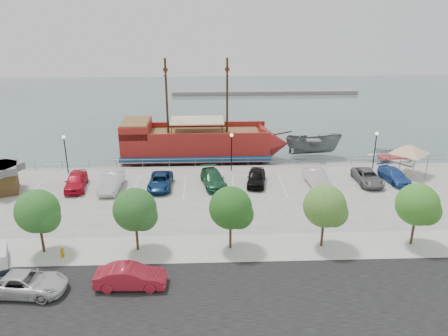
{
  "coord_description": "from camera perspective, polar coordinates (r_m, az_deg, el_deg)",
  "views": [
    {
      "loc": [
        -2.64,
        -38.92,
        17.48
      ],
      "look_at": [
        -1.0,
        2.0,
        2.0
      ],
      "focal_mm": 35.0,
      "sensor_mm": 36.0,
      "label": 1
    }
  ],
  "objects": [
    {
      "name": "tree_b",
      "position": [
        34.38,
        -22.97,
        -5.42
      ],
      "size": [
        3.3,
        3.2,
        5.0
      ],
      "color": "#473321",
      "rests_on": "sidewalk"
    },
    {
      "name": "tree_f",
      "position": [
        35.81,
        24.18,
        -4.57
      ],
      "size": [
        3.3,
        3.2,
        5.0
      ],
      "color": "#473321",
      "rests_on": "sidewalk"
    },
    {
      "name": "lamp_post_left",
      "position": [
        50.1,
        -20.06,
        2.55
      ],
      "size": [
        0.36,
        0.36,
        4.28
      ],
      "color": "black",
      "rests_on": "land_slab"
    },
    {
      "name": "ground",
      "position": [
        43.16,
        1.44,
        -4.65
      ],
      "size": [
        160.0,
        160.0,
        0.0
      ],
      "primitive_type": "plane",
      "color": "#455754"
    },
    {
      "name": "fire_hydrant",
      "position": [
        34.59,
        -20.38,
        -10.28
      ],
      "size": [
        0.27,
        0.27,
        0.78
      ],
      "rotation": [
        0.0,
        0.0,
        0.36
      ],
      "color": "#C48206",
      "rests_on": "sidewalk"
    },
    {
      "name": "lamp_post_mid",
      "position": [
        47.76,
        0.98,
        2.98
      ],
      "size": [
        0.36,
        0.36,
        4.28
      ],
      "color": "black",
      "rests_on": "land_slab"
    },
    {
      "name": "shed",
      "position": [
        47.94,
        -27.23,
        -1.15
      ],
      "size": [
        4.4,
        4.4,
        2.83
      ],
      "rotation": [
        0.0,
        0.0,
        0.35
      ],
      "color": "#4C381C",
      "rests_on": "land_slab"
    },
    {
      "name": "parked_car_h",
      "position": [
        48.85,
        21.34,
        -0.91
      ],
      "size": [
        2.51,
        4.83,
        1.34
      ],
      "primitive_type": "imported",
      "rotation": [
        0.0,
        0.0,
        0.14
      ],
      "color": "#274D9F",
      "rests_on": "land_slab"
    },
    {
      "name": "parked_car_b",
      "position": [
        44.91,
        -14.49,
        -1.76
      ],
      "size": [
        1.89,
        5.05,
        1.65
      ],
      "primitive_type": "imported",
      "rotation": [
        0.0,
        0.0,
        -0.03
      ],
      "color": "silver",
      "rests_on": "land_slab"
    },
    {
      "name": "tree_d",
      "position": [
        32.19,
        1.13,
        -5.44
      ],
      "size": [
        3.3,
        3.2,
        5.0
      ],
      "color": "#473321",
      "rests_on": "sidewalk"
    },
    {
      "name": "canopy_tent",
      "position": [
        50.62,
        23.17,
        2.83
      ],
      "size": [
        4.78,
        4.78,
        3.89
      ],
      "rotation": [
        0.0,
        0.0,
        -0.03
      ],
      "color": "slate",
      "rests_on": "land_slab"
    },
    {
      "name": "dock_west",
      "position": [
        52.93,
        -15.61,
        -0.31
      ],
      "size": [
        6.72,
        4.21,
        0.37
      ],
      "primitive_type": "cube",
      "rotation": [
        0.0,
        0.0,
        0.39
      ],
      "color": "gray",
      "rests_on": "ground"
    },
    {
      "name": "lamp_post_right",
      "position": [
        51.2,
        19.19,
        3.03
      ],
      "size": [
        0.36,
        0.36,
        4.28
      ],
      "color": "black",
      "rests_on": "land_slab"
    },
    {
      "name": "parked_car_a",
      "position": [
        46.19,
        -18.78,
        -1.6
      ],
      "size": [
        2.47,
        4.97,
        1.63
      ],
      "primitive_type": "imported",
      "rotation": [
        0.0,
        0.0,
        0.12
      ],
      "color": "red",
      "rests_on": "land_slab"
    },
    {
      "name": "pirate_ship",
      "position": [
        54.07,
        -2.11,
        3.17
      ],
      "size": [
        20.9,
        5.94,
        13.16
      ],
      "rotation": [
        0.0,
        0.0,
        0.0
      ],
      "color": "maroon",
      "rests_on": "ground"
    },
    {
      "name": "tree_c",
      "position": [
        32.56,
        -11.32,
        -5.55
      ],
      "size": [
        3.3,
        3.2,
        5.0
      ],
      "color": "#473321",
      "rests_on": "sidewalk"
    },
    {
      "name": "dock_east",
      "position": [
        54.43,
        16.83,
        0.16
      ],
      "size": [
        6.97,
        2.25,
        0.39
      ],
      "primitive_type": "cube",
      "rotation": [
        0.0,
        0.0,
        -0.04
      ],
      "color": "gray",
      "rests_on": "ground"
    },
    {
      "name": "seawall_railing",
      "position": [
        49.77,
        0.88,
        0.79
      ],
      "size": [
        50.0,
        0.06,
        1.0
      ],
      "color": "gray",
      "rests_on": "land_slab"
    },
    {
      "name": "dock_mid",
      "position": [
        52.53,
        9.32,
        0.04
      ],
      "size": [
        6.53,
        2.54,
        0.36
      ],
      "primitive_type": "cube",
      "rotation": [
        0.0,
        0.0,
        0.12
      ],
      "color": "slate",
      "rests_on": "ground"
    },
    {
      "name": "parked_car_g",
      "position": [
        47.45,
        18.26,
        -1.12
      ],
      "size": [
        2.31,
        4.9,
        1.35
      ],
      "primitive_type": "imported",
      "rotation": [
        0.0,
        0.0,
        0.01
      ],
      "color": "slate",
      "rests_on": "land_slab"
    },
    {
      "name": "tree_e",
      "position": [
        33.32,
        13.28,
        -5.08
      ],
      "size": [
        3.3,
        3.2,
        5.0
      ],
      "color": "#473321",
      "rests_on": "sidewalk"
    },
    {
      "name": "parked_car_f",
      "position": [
        45.57,
        12.01,
        -1.24
      ],
      "size": [
        2.12,
        4.98,
        1.6
      ],
      "primitive_type": "imported",
      "rotation": [
        0.0,
        0.0,
        0.09
      ],
      "color": "silver",
      "rests_on": "land_slab"
    },
    {
      "name": "street_sedan",
      "position": [
        29.97,
        -12.09,
        -13.72
      ],
      "size": [
        4.71,
        1.75,
        1.54
      ],
      "primitive_type": "imported",
      "rotation": [
        0.0,
        0.0,
        1.54
      ],
      "color": "#B31D2F",
      "rests_on": "street"
    },
    {
      "name": "speedboat",
      "position": [
        56.79,
        21.44,
        1.01
      ],
      "size": [
        5.84,
        7.6,
        1.46
      ],
      "primitive_type": "imported",
      "rotation": [
        0.0,
        0.0,
        0.12
      ],
      "color": "white",
      "rests_on": "ground"
    },
    {
      "name": "street_van",
      "position": [
        31.51,
        -24.46,
        -13.55
      ],
      "size": [
        5.39,
        2.89,
        1.44
      ],
      "primitive_type": "imported",
      "rotation": [
        0.0,
        0.0,
        1.47
      ],
      "color": "silver",
      "rests_on": "street"
    },
    {
      "name": "sidewalk",
      "position": [
        33.89,
        2.55,
        -10.34
      ],
      "size": [
        100.0,
        4.0,
        0.05
      ],
      "primitive_type": "cube",
      "color": "beige",
      "rests_on": "land_slab"
    },
    {
      "name": "parked_car_d",
      "position": [
        44.44,
        -1.42,
        -1.42
      ],
      "size": [
        3.02,
        5.41,
        1.48
      ],
      "primitive_type": "imported",
      "rotation": [
        0.0,
        0.0,
        0.19
      ],
      "color": "#1D5032",
      "rests_on": "land_slab"
    },
    {
      "name": "patrol_boat",
      "position": [
        56.85,
        11.56,
        2.75
      ],
      "size": [
        7.22,
        3.15,
        2.73
      ],
      "primitive_type": "imported",
      "rotation": [
        0.0,
        0.0,
        1.5
      ],
      "color": "slate",
      "rests_on": "ground"
    },
    {
      "name": "parked_car_e",
      "position": [
        44.89,
        4.25,
        -1.22
      ],
      "size": [
        2.5,
        4.69,
        1.52
      ],
      "primitive_type": "imported",
      "rotation": [
        0.0,
        0.0,
        -0.16
      ],
      "color": "black",
      "rests_on": "land_slab"
    },
    {
      "name": "far_shore",
      "position": [
        96.47,
        5.35,
        9.82
      ],
      "size": [
        40.0,
        3.0,
        0.8
      ],
      "primitive_type": "cube",
      "color": "gray",
      "rests_on": "ground"
    },
    {
      "name": "street",
      "position": [
        28.94,
        3.56,
        -16.48
      ],
      "size": [
        100.0,
        8.0,
        0.04
      ],
      "primitive_type": "cube",
      "color": "black",
      "rests_on": "land_slab"
    },
    {
      "name": "parked_car_c",
      "position": [
        44.45,
        -8.32,
        -1.73
      ],
      "size": [
        2.34,
        4.93,
        1.36
      ],
      "primitive_type": "imported",
      "rotation": [
        0.0,
        0.0,
        -0.02
      ],
      "color": "navy",
      "rests_on": "land_slab"
    }
  ]
}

